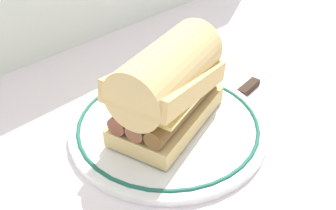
# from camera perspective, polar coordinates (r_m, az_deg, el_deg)

# --- Properties ---
(ground_plane) EXTENTS (1.50, 1.50, 0.00)m
(ground_plane) POSITION_cam_1_polar(r_m,az_deg,el_deg) (0.56, 2.32, -4.06)
(ground_plane) COLOR silver
(plate) EXTENTS (0.30, 0.30, 0.01)m
(plate) POSITION_cam_1_polar(r_m,az_deg,el_deg) (0.55, 0.00, -3.12)
(plate) COLOR white
(plate) RESTS_ON ground_plane
(sausage_sandwich) EXTENTS (0.20, 0.14, 0.13)m
(sausage_sandwich) POSITION_cam_1_polar(r_m,az_deg,el_deg) (0.51, 0.00, 3.14)
(sausage_sandwich) COLOR #D7B570
(sausage_sandwich) RESTS_ON plate
(butter_knife) EXTENTS (0.16, 0.03, 0.01)m
(butter_knife) POSITION_cam_1_polar(r_m,az_deg,el_deg) (0.69, 13.80, 3.81)
(butter_knife) COLOR silver
(butter_knife) RESTS_ON ground_plane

